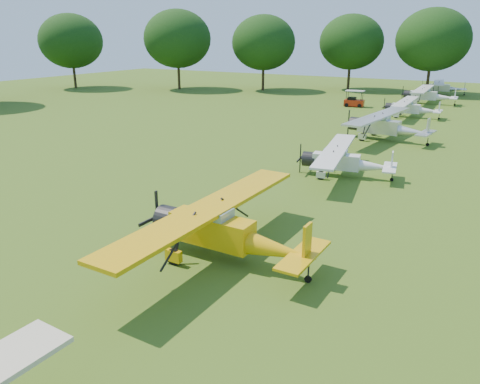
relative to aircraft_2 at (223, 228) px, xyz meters
The scene contains 9 objects.
ground 8.06m from the aircraft_2, 91.58° to the left, with size 160.00×160.00×0.00m, color #345515.
tree_belt 10.98m from the aircraft_2, 67.50° to the left, with size 137.36×130.27×14.52m.
aircraft_2 is the anchor object (origin of this frame).
aircraft_3 14.13m from the aircraft_2, 87.95° to the left, with size 6.38×10.09×1.98m.
aircraft_4 26.78m from the aircraft_2, 89.63° to the left, with size 7.62×12.12×2.38m.
aircraft_5 40.45m from the aircraft_2, 90.40° to the left, with size 6.32×10.05×1.99m.
aircraft_6 52.80m from the aircraft_2, 90.45° to the left, with size 7.09×11.27×2.22m.
aircraft_7 65.09m from the aircraft_2, 90.12° to the left, with size 6.59×10.46×2.05m.
golf_cart 46.20m from the aircraft_2, 100.28° to the left, with size 2.58×1.76×2.07m.
Camera 1 is at (9.57, -22.88, 8.92)m, focal length 35.00 mm.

